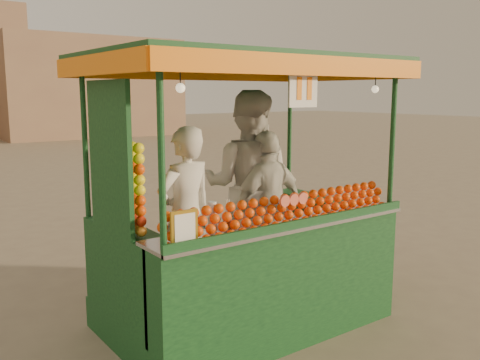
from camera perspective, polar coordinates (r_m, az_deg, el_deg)
ground at (r=5.28m, az=1.50°, el=-15.38°), size 90.00×90.00×0.00m
building_right at (r=29.51m, az=-16.68°, el=9.61°), size 9.00×6.00×5.00m
juice_cart at (r=4.91m, az=0.55°, el=-6.90°), size 2.80×1.82×2.55m
vendor_left at (r=4.82m, az=-5.95°, el=-3.85°), size 0.64×0.46×1.63m
vendor_middle at (r=5.39m, az=0.87°, el=-0.64°), size 1.19×1.20×1.95m
vendor_right at (r=5.24m, az=3.14°, el=-3.11°), size 0.94×0.45×1.56m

